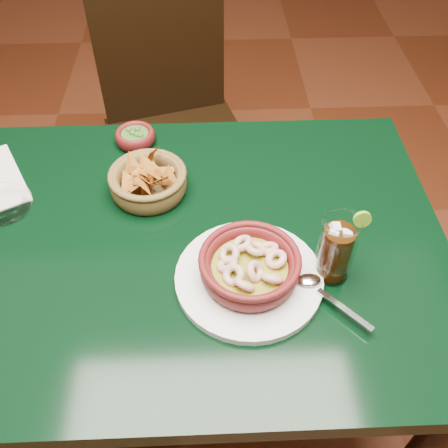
{
  "coord_description": "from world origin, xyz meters",
  "views": [
    {
      "loc": [
        0.11,
        -0.68,
        1.52
      ],
      "look_at": [
        0.14,
        -0.02,
        0.81
      ],
      "focal_mm": 40.0,
      "sensor_mm": 36.0,
      "label": 1
    }
  ],
  "objects_px": {
    "dining_chair": "(175,124)",
    "chip_basket": "(148,181)",
    "cola_drink": "(336,249)",
    "shrimp_plate": "(250,269)",
    "dining_table": "(160,268)"
  },
  "relations": [
    {
      "from": "shrimp_plate",
      "to": "chip_basket",
      "type": "relative_size",
      "value": 1.71
    },
    {
      "from": "dining_table",
      "to": "shrimp_plate",
      "type": "height_order",
      "value": "shrimp_plate"
    },
    {
      "from": "dining_table",
      "to": "cola_drink",
      "type": "bearing_deg",
      "value": -16.74
    },
    {
      "from": "dining_chair",
      "to": "chip_basket",
      "type": "xyz_separation_m",
      "value": [
        -0.03,
        -0.57,
        0.26
      ]
    },
    {
      "from": "dining_table",
      "to": "cola_drink",
      "type": "distance_m",
      "value": 0.4
    },
    {
      "from": "dining_table",
      "to": "cola_drink",
      "type": "xyz_separation_m",
      "value": [
        0.34,
        -0.1,
        0.17
      ]
    },
    {
      "from": "cola_drink",
      "to": "chip_basket",
      "type": "bearing_deg",
      "value": 146.06
    },
    {
      "from": "shrimp_plate",
      "to": "cola_drink",
      "type": "bearing_deg",
      "value": 3.8
    },
    {
      "from": "dining_table",
      "to": "dining_chair",
      "type": "relative_size",
      "value": 1.25
    },
    {
      "from": "chip_basket",
      "to": "cola_drink",
      "type": "distance_m",
      "value": 0.44
    },
    {
      "from": "shrimp_plate",
      "to": "cola_drink",
      "type": "height_order",
      "value": "cola_drink"
    },
    {
      "from": "cola_drink",
      "to": "dining_chair",
      "type": "bearing_deg",
      "value": 112.62
    },
    {
      "from": "chip_basket",
      "to": "shrimp_plate",
      "type": "bearing_deg",
      "value": -51.21
    },
    {
      "from": "dining_table",
      "to": "dining_chair",
      "type": "bearing_deg",
      "value": 89.66
    },
    {
      "from": "dining_table",
      "to": "chip_basket",
      "type": "height_order",
      "value": "chip_basket"
    }
  ]
}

